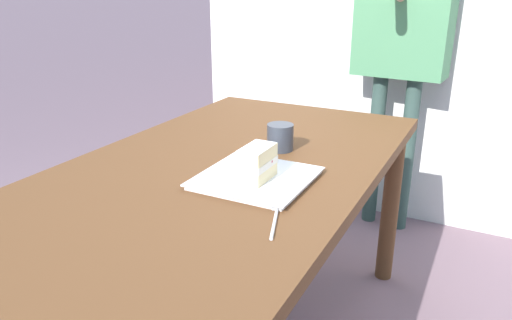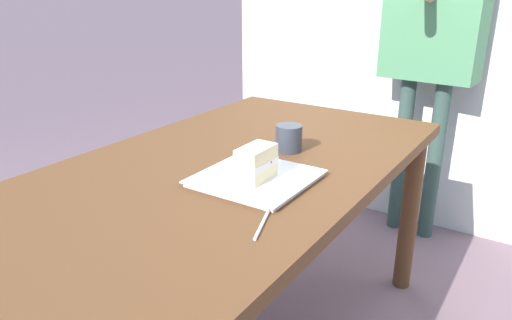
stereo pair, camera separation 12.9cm
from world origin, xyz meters
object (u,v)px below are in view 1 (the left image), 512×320
Objects in this scene: dessert_plate at (256,178)px; cake_slice at (257,163)px; diner_person at (404,21)px; dessert_fork at (275,218)px; patio_table at (213,197)px; coffee_cup at (280,137)px.

dessert_plate is 0.06m from cake_slice.
cake_slice is at bearing -4.15° from diner_person.
diner_person is (-1.29, 0.11, 0.33)m from dessert_plate.
cake_slice is (0.02, 0.01, 0.05)m from dessert_plate.
cake_slice is 0.71× the size of dessert_fork.
patio_table is at bearing -11.29° from diner_person.
coffee_cup is (-0.29, -0.06, -0.02)m from cake_slice.
dessert_fork is (0.19, 0.29, 0.09)m from patio_table.
patio_table is 14.29× the size of cake_slice.
dessert_plate is at bearing -146.24° from cake_slice.
dessert_plate is 0.19× the size of diner_person.
dessert_fork is 0.49m from coffee_cup.
cake_slice is 0.08× the size of diner_person.
diner_person is at bearing 175.85° from cake_slice.
coffee_cup is at bearing -169.47° from dessert_plate.
cake_slice is 1.39× the size of coffee_cup.
patio_table is at bearing -94.32° from dessert_plate.
diner_person is at bearing 175.25° from dessert_plate.
cake_slice is at bearing 79.54° from patio_table.
dessert_plate reaches higher than dessert_fork.
diner_person is (-1.28, 0.26, 0.42)m from patio_table.
dessert_fork is 1.51m from diner_person.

